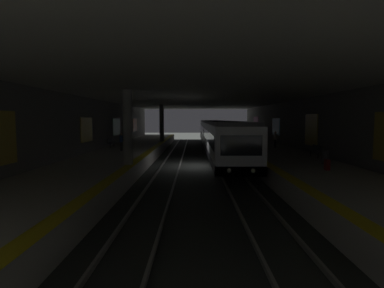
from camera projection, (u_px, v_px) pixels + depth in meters
The scene contains 21 objects.
ground_plane at pixel (198, 166), 24.57m from camera, with size 120.00×120.00×0.00m, color #2D302D.
track_left at pixel (225, 165), 24.55m from camera, with size 60.00×1.53×0.16m.
track_right at pixel (171, 165), 24.58m from camera, with size 60.00×1.53×0.16m.
platform_left at pixel (278, 160), 24.49m from camera, with size 60.00×5.30×1.06m.
platform_right at pixel (118, 160), 24.57m from camera, with size 60.00×5.30×1.06m.
wall_left at pixel (315, 132), 24.34m from camera, with size 60.00×0.56×5.60m.
wall_right at pixel (82, 132), 24.43m from camera, with size 60.00×0.56×5.60m.
ceiling_slab at pixel (198, 94), 24.09m from camera, with size 60.00×19.40×0.40m.
pillar_near at pixel (128, 127), 18.24m from camera, with size 0.56×0.56×4.55m.
pillar_far at pixel (162, 123), 37.42m from camera, with size 0.56×0.56×4.55m.
metro_train at pixel (216, 135), 34.35m from camera, with size 36.55×2.83×3.49m.
bench_left_near at pixel (316, 150), 21.94m from camera, with size 1.70×0.47×0.86m.
bench_left_mid at pixel (264, 137), 38.32m from camera, with size 1.70×0.47×0.86m.
bench_right_near at pixel (111, 142), 29.76m from camera, with size 1.70×0.47×0.86m.
bench_right_mid at pixel (131, 136), 39.09m from camera, with size 1.70×0.47×0.86m.
person_waiting_near at pixel (121, 141), 26.32m from camera, with size 0.60×0.22×1.56m.
person_walking_mid at pixel (257, 136), 34.40m from camera, with size 0.60×0.22×1.59m.
person_standing_far at pixel (275, 139), 29.24m from camera, with size 0.60×0.22×1.57m.
suitcase_rolling at pixel (327, 165), 16.37m from camera, with size 0.37×0.20×0.89m.
backpack_on_floor at pixel (265, 150), 25.26m from camera, with size 0.30×0.20×0.40m.
trash_bin at pixel (325, 157), 18.62m from camera, with size 0.44×0.44×0.85m.
Camera 1 is at (-24.34, 0.34, 3.82)m, focal length 28.19 mm.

